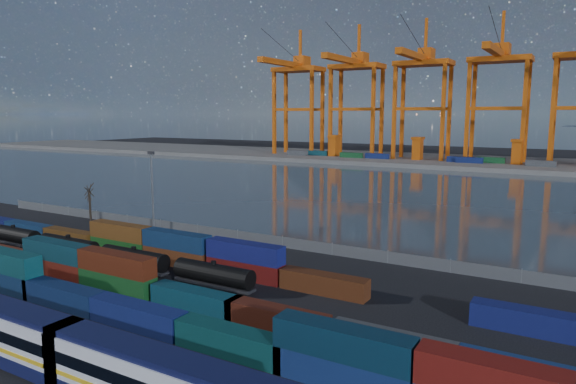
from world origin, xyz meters
The scene contains 13 objects.
ground centered at (0.00, 0.00, 0.00)m, with size 700.00×700.00×0.00m, color black.
harbor_water centered at (0.00, 105.00, 0.01)m, with size 700.00×700.00×0.00m, color #33404A.
far_quay centered at (0.00, 210.00, 1.00)m, with size 700.00×70.00×2.00m, color #514F4C.
container_row_south centered at (2.77, -10.86, 2.39)m, with size 140.62×2.63×5.61m.
container_row_mid centered at (-1.16, -3.69, 1.96)m, with size 141.57×2.57×5.48m.
container_row_north centered at (-5.83, 10.02, 2.04)m, with size 141.34×2.55×5.44m.
tanker_string centered at (-35.60, 4.00, 1.99)m, with size 90.39×2.77×3.96m.
waterfront_fence centered at (0.00, 28.00, 1.00)m, with size 160.12×0.12×2.20m.
bare_tree centered at (-50.50, 26.75, 4.35)m, with size 2.27×2.18×8.66m.
yard_light_mast centered at (-30.00, 26.00, 9.30)m, with size 1.60×0.40×16.60m.
gantry_cranes centered at (-7.50, 203.13, 43.11)m, with size 202.05×51.94×70.33m.
quay_containers centered at (-11.00, 195.46, 3.30)m, with size 172.58×10.99×2.60m.
straddle_carriers centered at (-2.50, 200.00, 7.82)m, with size 140.00×7.00×11.10m.
Camera 1 is at (46.62, -50.24, 24.07)m, focal length 32.00 mm.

